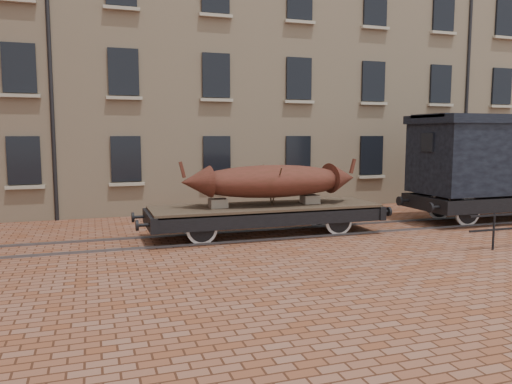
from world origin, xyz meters
name	(u,v)px	position (x,y,z in m)	size (l,w,h in m)	color
ground	(329,231)	(0.00, 0.00, 0.00)	(90.00, 90.00, 0.00)	brown
warehouse_cream	(296,59)	(3.00, 9.99, 7.00)	(40.00, 10.19, 14.00)	beige
rail_track	(329,230)	(0.00, 0.00, 0.03)	(30.00, 1.52, 0.06)	#59595E
flatcar_wagon	(265,211)	(-2.19, 0.00, 0.75)	(7.94, 2.15, 1.20)	#4C392B
iron_boat	(272,181)	(-1.98, 0.00, 1.68)	(5.73, 1.67, 1.41)	#52221B
goods_van	(501,155)	(6.84, 0.00, 2.38)	(7.35, 2.68, 3.80)	black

